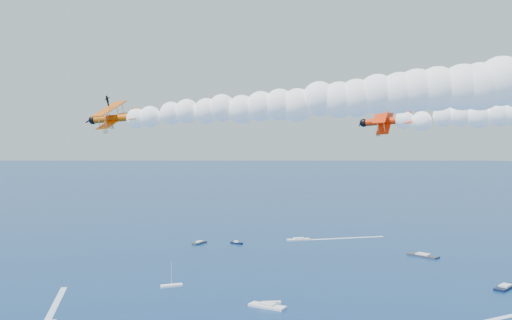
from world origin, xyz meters
The scene contains 5 objects.
biplane_lead centered at (19.73, 23.34, 54.47)m, with size 8.05×9.03×5.44m, color red, non-canonical shape.
biplane_trail centered at (-12.30, -2.21, 54.80)m, with size 7.80×8.75×5.27m, color #D85304, non-canonical shape.
smoke_trail_trail centered at (16.59, 6.93, 57.11)m, with size 58.70×23.10×11.26m, color white, non-canonical shape.
spectator_boats centered at (-4.54, 106.61, 0.35)m, with size 219.34×173.35×0.70m.
boat_wakes centered at (-16.28, 114.34, 0.03)m, with size 170.73×175.11×0.04m.
Camera 1 is at (46.59, -66.50, 53.25)m, focal length 41.53 mm.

